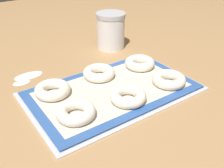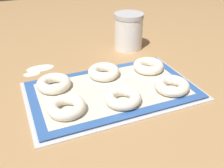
% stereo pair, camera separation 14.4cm
% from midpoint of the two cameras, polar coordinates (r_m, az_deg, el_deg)
% --- Properties ---
extents(ground_plane, '(2.80, 2.80, 0.00)m').
position_cam_midpoint_polar(ground_plane, '(0.80, 4.11, -2.27)').
color(ground_plane, '#A87F51').
extents(baking_tray, '(0.52, 0.32, 0.01)m').
position_cam_midpoint_polar(baking_tray, '(0.81, 5.06, -1.66)').
color(baking_tray, silver).
rests_on(baking_tray, ground_plane).
extents(baking_mat, '(0.50, 0.30, 0.00)m').
position_cam_midpoint_polar(baking_mat, '(0.81, 5.08, -1.34)').
color(baking_mat, '#2D569E').
rests_on(baking_mat, baking_tray).
extents(bagel_front_left, '(0.11, 0.11, 0.03)m').
position_cam_midpoint_polar(bagel_front_left, '(0.70, -4.17, -5.34)').
color(bagel_front_left, silver).
rests_on(bagel_front_left, baking_mat).
extents(bagel_front_center, '(0.11, 0.11, 0.03)m').
position_cam_midpoint_polar(bagel_front_center, '(0.74, 7.94, -3.30)').
color(bagel_front_center, silver).
rests_on(bagel_front_center, baking_mat).
extents(bagel_front_right, '(0.11, 0.11, 0.03)m').
position_cam_midpoint_polar(bagel_front_right, '(0.83, 17.83, -0.61)').
color(bagel_front_right, silver).
rests_on(bagel_front_right, baking_mat).
extents(bagel_back_left, '(0.11, 0.11, 0.03)m').
position_cam_midpoint_polar(bagel_back_left, '(0.81, -7.68, -0.15)').
color(bagel_back_left, silver).
rests_on(bagel_back_left, baking_mat).
extents(bagel_back_center, '(0.11, 0.11, 0.03)m').
position_cam_midpoint_polar(bagel_back_center, '(0.87, 2.93, 2.45)').
color(bagel_back_center, silver).
rests_on(bagel_back_center, baking_mat).
extents(bagel_back_right, '(0.11, 0.11, 0.03)m').
position_cam_midpoint_polar(bagel_back_right, '(0.93, 12.38, 3.65)').
color(bagel_back_right, silver).
rests_on(bagel_back_right, baking_mat).
extents(flour_canister, '(0.12, 0.12, 0.15)m').
position_cam_midpoint_polar(flour_canister, '(1.10, 7.42, 11.21)').
color(flour_canister, white).
rests_on(flour_canister, ground_plane).
extents(flour_patch_near, '(0.10, 0.05, 0.00)m').
position_cam_midpoint_polar(flour_patch_near, '(0.97, -11.36, 3.27)').
color(flour_patch_near, white).
rests_on(flour_patch_near, ground_plane).
extents(flour_patch_far, '(0.06, 0.03, 0.00)m').
position_cam_midpoint_polar(flour_patch_far, '(0.93, -13.00, 2.01)').
color(flour_patch_far, white).
rests_on(flour_patch_far, ground_plane).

